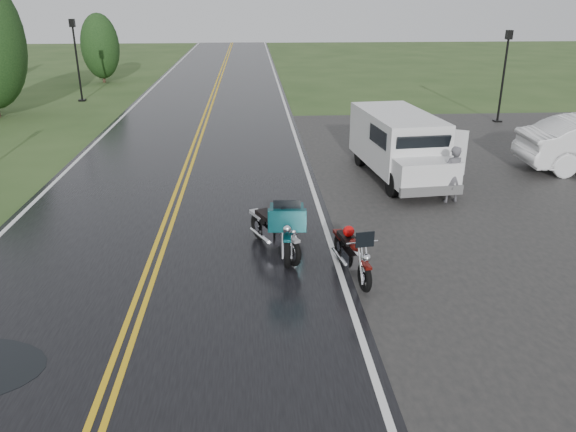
% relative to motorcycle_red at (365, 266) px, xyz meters
% --- Properties ---
extents(ground, '(120.00, 120.00, 0.00)m').
position_rel_motorcycle_red_xyz_m(ground, '(-4.13, -0.47, -0.58)').
color(ground, '#2D471E').
rests_on(ground, ground).
extents(road, '(8.00, 100.00, 0.04)m').
position_rel_motorcycle_red_xyz_m(road, '(-4.13, 9.53, -0.56)').
color(road, black).
rests_on(road, ground).
extents(motorcycle_red, '(1.02, 2.04, 1.15)m').
position_rel_motorcycle_red_xyz_m(motorcycle_red, '(0.00, 0.00, 0.00)').
color(motorcycle_red, '#4F0C09').
rests_on(motorcycle_red, ground).
extents(motorcycle_teal, '(1.01, 2.44, 1.42)m').
position_rel_motorcycle_red_xyz_m(motorcycle_teal, '(-1.37, 1.08, 0.13)').
color(motorcycle_teal, '#053238').
rests_on(motorcycle_teal, ground).
extents(motorcycle_silver, '(1.59, 2.25, 1.25)m').
position_rel_motorcycle_red_xyz_m(motorcycle_silver, '(-1.27, 1.16, 0.05)').
color(motorcycle_silver, '#97989E').
rests_on(motorcycle_silver, ground).
extents(van_white, '(2.42, 5.21, 1.98)m').
position_rel_motorcycle_red_xyz_m(van_white, '(1.81, 5.29, 0.41)').
color(van_white, silver).
rests_on(van_white, ground).
extents(person_at_van, '(0.64, 0.50, 1.53)m').
position_rel_motorcycle_red_xyz_m(person_at_van, '(3.25, 4.75, 0.19)').
color(person_at_van, '#535257').
rests_on(person_at_van, ground).
extents(lamp_post_far_left, '(0.36, 0.36, 4.16)m').
position_rel_motorcycle_red_xyz_m(lamp_post_far_left, '(-10.94, 21.28, 1.50)').
color(lamp_post_far_left, black).
rests_on(lamp_post_far_left, ground).
extents(lamp_post_far_right, '(0.34, 0.34, 3.91)m').
position_rel_motorcycle_red_xyz_m(lamp_post_far_right, '(8.77, 14.69, 1.38)').
color(lamp_post_far_right, black).
rests_on(lamp_post_far_right, ground).
extents(tree_left_far, '(2.35, 2.35, 3.61)m').
position_rel_motorcycle_red_xyz_m(tree_left_far, '(-11.40, 28.09, 1.23)').
color(tree_left_far, '#1E3D19').
rests_on(tree_left_far, ground).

